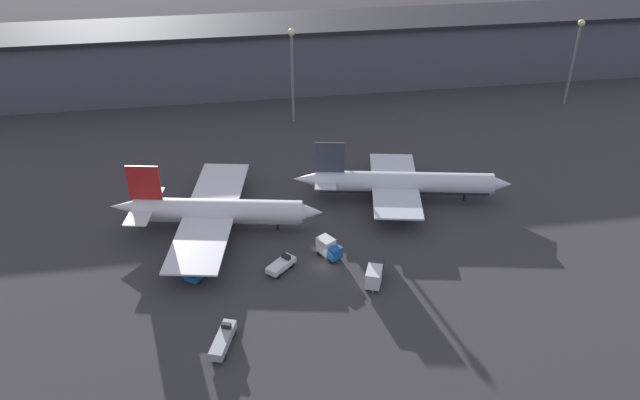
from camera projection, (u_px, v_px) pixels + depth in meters
name	position (u px, v px, depth m)	size (l,w,h in m)	color
ground	(324.00, 266.00, 109.13)	(600.00, 600.00, 0.00)	#383538
terminal_building	(275.00, 55.00, 177.61)	(253.10, 22.87, 18.46)	#4C515B
airplane_0	(216.00, 211.00, 117.02)	(40.22, 39.01, 13.26)	silver
airplane_1	(402.00, 183.00, 126.18)	(44.19, 27.31, 12.65)	silver
service_vehicle_0	(203.00, 267.00, 106.70)	(6.23, 7.69, 2.73)	#195199
service_vehicle_1	(281.00, 265.00, 107.39)	(5.66, 5.61, 2.55)	white
service_vehicle_2	(328.00, 248.00, 110.34)	(4.49, 5.22, 3.56)	#195199
service_vehicle_3	(375.00, 274.00, 103.96)	(4.50, 6.49, 3.54)	#282D38
service_vehicle_4	(223.00, 340.00, 91.68)	(4.37, 7.73, 2.93)	#9EA3A8
lamp_post_1	(292.00, 64.00, 152.97)	(1.80, 1.80, 24.03)	slate
lamp_post_2	(575.00, 51.00, 163.19)	(1.80, 1.80, 23.01)	slate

